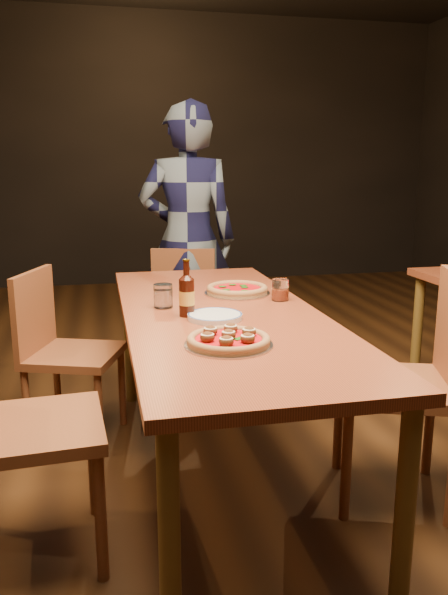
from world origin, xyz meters
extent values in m
plane|color=black|center=(0.00, 0.00, 0.00)|extent=(9.00, 9.00, 0.00)
plane|color=black|center=(0.00, 4.50, 1.50)|extent=(7.00, 0.00, 7.00)
cube|color=maroon|center=(0.00, 0.00, 0.73)|extent=(0.80, 2.00, 0.04)
cylinder|color=brown|center=(-0.34, -0.94, 0.35)|extent=(0.06, 0.06, 0.71)
cylinder|color=brown|center=(-0.34, 0.94, 0.35)|extent=(0.06, 0.06, 0.71)
cylinder|color=brown|center=(0.34, -0.94, 0.35)|extent=(0.06, 0.06, 0.71)
cylinder|color=brown|center=(0.34, 0.94, 0.35)|extent=(0.06, 0.06, 0.71)
cylinder|color=brown|center=(1.36, 0.74, 0.35)|extent=(0.06, 0.06, 0.71)
cylinder|color=#B7B7BF|center=(-0.07, -0.46, 0.75)|extent=(0.30, 0.30, 0.01)
cylinder|color=#AA8546|center=(-0.07, -0.46, 0.76)|extent=(0.28, 0.28, 0.02)
torus|color=#AA8546|center=(-0.07, -0.46, 0.77)|extent=(0.28, 0.28, 0.03)
cylinder|color=#A5090D|center=(-0.07, -0.46, 0.77)|extent=(0.22, 0.22, 0.00)
cylinder|color=#B7B7BF|center=(0.14, 0.32, 0.75)|extent=(0.31, 0.31, 0.01)
cylinder|color=#AA8546|center=(0.14, 0.32, 0.77)|extent=(0.29, 0.29, 0.02)
torus|color=#AA8546|center=(0.14, 0.32, 0.77)|extent=(0.29, 0.29, 0.03)
cylinder|color=#A5090D|center=(0.14, 0.32, 0.78)|extent=(0.22, 0.22, 0.00)
cylinder|color=white|center=(-0.05, -0.12, 0.76)|extent=(0.22, 0.22, 0.02)
cylinder|color=black|center=(-0.15, -0.04, 0.83)|extent=(0.06, 0.06, 0.15)
cylinder|color=black|center=(-0.15, -0.04, 0.94)|extent=(0.02, 0.02, 0.08)
cylinder|color=gold|center=(-0.15, -0.04, 0.83)|extent=(0.06, 0.06, 0.06)
cylinder|color=white|center=(-0.23, 0.12, 0.80)|extent=(0.08, 0.08, 0.10)
cylinder|color=#A03312|center=(0.30, 0.14, 0.80)|extent=(0.08, 0.08, 0.10)
imported|color=black|center=(0.09, 1.46, 0.87)|extent=(0.70, 0.52, 1.74)
camera|label=1|loc=(-0.48, -2.28, 1.34)|focal=35.00mm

